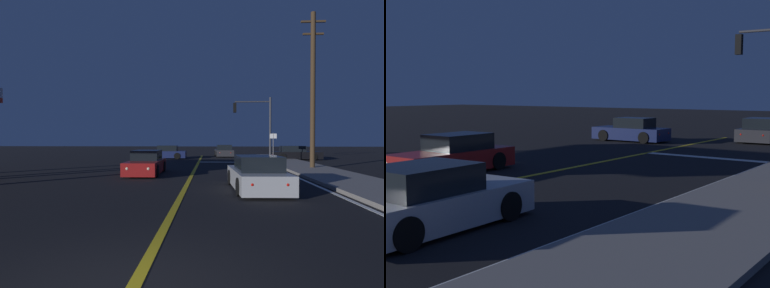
# 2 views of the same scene
# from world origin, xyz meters

# --- Properties ---
(sidewalk_right) EXTENTS (3.20, 43.10, 0.15)m
(sidewalk_right) POSITION_xyz_m (7.34, 11.97, 0.07)
(sidewalk_right) COLOR gray
(sidewalk_right) RESTS_ON ground
(lane_line_center) EXTENTS (0.20, 40.71, 0.01)m
(lane_line_center) POSITION_xyz_m (0.00, 11.97, 0.01)
(lane_line_center) COLOR gold
(lane_line_center) RESTS_ON ground
(lane_line_edge_right) EXTENTS (0.16, 40.71, 0.01)m
(lane_line_edge_right) POSITION_xyz_m (5.49, 11.97, 0.01)
(lane_line_edge_right) COLOR white
(lane_line_edge_right) RESTS_ON ground
(stop_bar) EXTENTS (5.74, 0.50, 0.01)m
(stop_bar) POSITION_xyz_m (2.87, 22.44, 0.01)
(stop_bar) COLOR white
(stop_bar) RESTS_ON ground
(car_lead_oncoming_red) EXTENTS (1.90, 4.56, 1.34)m
(car_lead_oncoming_red) POSITION_xyz_m (-2.62, 13.36, 0.58)
(car_lead_oncoming_red) COLOR maroon
(car_lead_oncoming_red) RESTS_ON ground
(car_mid_block_navy) EXTENTS (4.29, 1.85, 1.34)m
(car_mid_block_navy) POSITION_xyz_m (-3.53, 26.92, 0.58)
(car_mid_block_navy) COLOR navy
(car_mid_block_navy) RESTS_ON ground
(car_distant_tail_silver) EXTENTS (2.08, 4.38, 1.34)m
(car_distant_tail_silver) POSITION_xyz_m (2.82, 8.24, 0.58)
(car_distant_tail_silver) COLOR #B2B5BA
(car_distant_tail_silver) RESTS_ON ground
(car_far_approaching_charcoal) EXTENTS (2.10, 4.42, 1.34)m
(car_far_approaching_charcoal) POSITION_xyz_m (2.55, 31.12, 0.58)
(car_far_approaching_charcoal) COLOR #2D2D33
(car_far_approaching_charcoal) RESTS_ON ground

